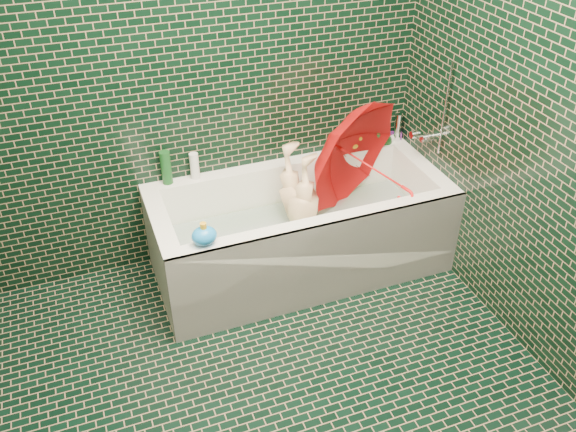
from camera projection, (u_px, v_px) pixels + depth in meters
name	position (u px, v px, depth m)	size (l,w,h in m)	color
floor	(291.00, 417.00, 2.83)	(2.80, 2.80, 0.00)	black
wall_back	(196.00, 57.00, 3.20)	(2.80, 2.80, 0.00)	black
bathtub	(301.00, 239.00, 3.62)	(1.70, 0.75, 0.55)	white
bath_mat	(300.00, 245.00, 3.66)	(1.35, 0.47, 0.01)	green
water	(300.00, 225.00, 3.58)	(1.48, 0.53, 0.00)	silver
faucet	(431.00, 131.00, 3.54)	(0.18, 0.19, 0.55)	silver
child	(302.00, 220.00, 3.60)	(0.34, 0.23, 0.94)	#D7B286
umbrella	(371.00, 167.00, 3.50)	(0.71, 0.71, 0.63)	red
soap_bottle_a	(397.00, 140.00, 3.92)	(0.10, 0.10, 0.25)	white
soap_bottle_b	(394.00, 140.00, 3.93)	(0.10, 0.10, 0.21)	#5D1F76
soap_bottle_c	(384.00, 145.00, 3.87)	(0.12, 0.12, 0.15)	#13451B
bottle_right_tall	(378.00, 132.00, 3.80)	(0.06, 0.06, 0.20)	#13451B
bottle_right_pump	(398.00, 127.00, 3.88)	(0.05, 0.05, 0.18)	silver
bottle_left_tall	(166.00, 168.00, 3.44)	(0.06, 0.06, 0.20)	#13451B
bottle_left_short	(195.00, 166.00, 3.49)	(0.05, 0.05, 0.16)	white
rubber_duck	(354.00, 143.00, 3.79)	(0.13, 0.10, 0.10)	gold
bath_toy	(204.00, 236.00, 2.98)	(0.13, 0.11, 0.12)	#1A84EB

